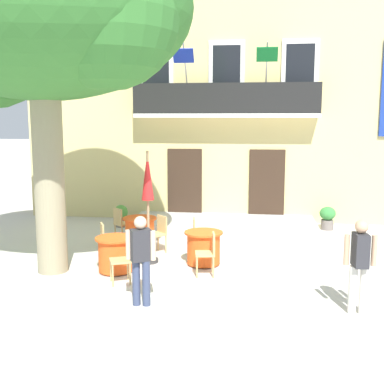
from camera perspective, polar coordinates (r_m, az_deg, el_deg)
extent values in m
plane|color=beige|center=(10.72, 0.35, -9.01)|extent=(120.00, 120.00, 0.00)
cube|color=#DBC67F|center=(17.15, 4.49, 10.37)|extent=(13.00, 4.00, 7.50)
cube|color=#332319|center=(15.40, -0.86, 0.87)|extent=(1.10, 0.08, 2.30)
cube|color=#332319|center=(15.25, 8.85, 0.69)|extent=(1.10, 0.08, 2.30)
cube|color=silver|center=(15.46, -4.30, 13.88)|extent=(1.10, 0.08, 1.90)
cube|color=black|center=(15.43, -4.32, 13.89)|extent=(0.84, 0.04, 1.60)
cube|color=silver|center=(15.17, 4.12, 13.98)|extent=(1.10, 0.08, 1.90)
cube|color=black|center=(15.14, 4.11, 13.99)|extent=(0.84, 0.04, 1.60)
cube|color=silver|center=(15.20, 12.67, 13.79)|extent=(1.10, 0.08, 1.90)
cube|color=black|center=(15.17, 12.68, 13.80)|extent=(0.84, 0.04, 1.60)
cube|color=silver|center=(14.82, 3.99, 9.03)|extent=(5.60, 0.65, 0.12)
cube|color=black|center=(14.54, 3.94, 11.05)|extent=(5.60, 0.06, 0.90)
cylinder|color=#B2B2B7|center=(14.85, -0.77, 14.51)|extent=(0.04, 0.95, 1.33)
cube|color=#192D9E|center=(14.44, -1.04, 15.86)|extent=(0.60, 0.29, 0.38)
cylinder|color=#B2B2B7|center=(14.70, 8.84, 14.46)|extent=(0.04, 0.95, 1.33)
cube|color=#146B2D|center=(14.28, 8.91, 15.84)|extent=(0.60, 0.29, 0.38)
cylinder|color=slate|center=(15.17, -4.83, 9.72)|extent=(0.29, 0.29, 0.25)
ellipsoid|color=#38843D|center=(15.17, -4.84, 10.73)|extent=(0.37, 0.37, 0.29)
cylinder|color=#47423D|center=(14.85, 4.01, 9.73)|extent=(0.26, 0.26, 0.24)
ellipsoid|color=#38843D|center=(14.86, 4.02, 10.89)|extent=(0.34, 0.34, 0.36)
cylinder|color=slate|center=(14.89, 13.00, 9.61)|extent=(0.30, 0.30, 0.28)
ellipsoid|color=#38843D|center=(14.90, 13.05, 10.96)|extent=(0.38, 0.38, 0.42)
cube|color=silver|center=(14.43, 3.67, -3.83)|extent=(5.45, 2.15, 0.25)
cylinder|color=gray|center=(10.53, -16.56, 0.83)|extent=(0.63, 0.63, 3.77)
ellipsoid|color=#33702D|center=(10.66, -17.45, 20.14)|extent=(6.10, 5.49, 3.66)
sphere|color=#33702D|center=(9.51, -10.11, 19.96)|extent=(2.74, 2.74, 2.74)
cylinder|color=#EA561E|center=(10.86, 1.38, -6.73)|extent=(0.74, 0.74, 0.68)
cylinder|color=#EA561E|center=(10.76, 1.38, -4.83)|extent=(0.86, 0.86, 0.04)
cylinder|color=#2D2823|center=(10.96, 1.37, -8.52)|extent=(0.44, 0.44, 0.03)
cylinder|color=tan|center=(10.01, 0.60, -8.95)|extent=(0.04, 0.04, 0.45)
cylinder|color=tan|center=(10.33, 0.55, -8.38)|extent=(0.04, 0.04, 0.45)
cylinder|color=tan|center=(10.03, 2.57, -8.93)|extent=(0.04, 0.04, 0.45)
cylinder|color=tan|center=(10.35, 2.45, -8.36)|extent=(0.04, 0.04, 0.45)
cube|color=tan|center=(10.11, 1.55, -7.33)|extent=(0.45, 0.45, 0.04)
cube|color=tan|center=(10.05, 2.58, -6.06)|extent=(0.09, 0.38, 0.42)
cylinder|color=tan|center=(11.79, 1.93, -6.20)|extent=(0.04, 0.04, 0.45)
cylinder|color=tan|center=(11.46, 2.05, -6.64)|extent=(0.04, 0.04, 0.45)
cylinder|color=tan|center=(11.77, 0.27, -6.22)|extent=(0.04, 0.04, 0.45)
cylinder|color=tan|center=(11.44, 0.34, -6.66)|extent=(0.04, 0.04, 0.45)
cube|color=tan|center=(11.55, 1.15, -5.26)|extent=(0.46, 0.46, 0.04)
cube|color=tan|center=(11.49, 0.26, -4.15)|extent=(0.10, 0.38, 0.42)
cylinder|color=#EA561E|center=(12.40, -6.20, -4.80)|extent=(0.74, 0.74, 0.68)
cylinder|color=#EA561E|center=(12.32, -6.23, -3.13)|extent=(0.86, 0.86, 0.04)
cylinder|color=#2D2823|center=(12.49, -6.17, -6.38)|extent=(0.44, 0.44, 0.03)
cylinder|color=tan|center=(11.60, -4.50, -6.48)|extent=(0.04, 0.04, 0.45)
cylinder|color=tan|center=(11.88, -5.41, -6.13)|extent=(0.04, 0.04, 0.45)
cylinder|color=tan|center=(11.78, -3.11, -6.22)|extent=(0.04, 0.04, 0.45)
cylinder|color=tan|center=(12.05, -4.04, -5.88)|extent=(0.04, 0.04, 0.45)
cube|color=tan|center=(11.77, -4.28, -5.02)|extent=(0.57, 0.57, 0.04)
cube|color=tan|center=(11.81, -3.57, -3.81)|extent=(0.30, 0.30, 0.42)
cylinder|color=tan|center=(13.27, -7.85, -4.57)|extent=(0.04, 0.04, 0.45)
cylinder|color=tan|center=(13.00, -7.03, -4.84)|extent=(0.04, 0.04, 0.45)
cylinder|color=tan|center=(13.10, -9.11, -4.78)|extent=(0.04, 0.04, 0.45)
cylinder|color=tan|center=(12.82, -8.30, -5.06)|extent=(0.04, 0.04, 0.45)
cube|color=tan|center=(12.99, -8.10, -3.76)|extent=(0.56, 0.56, 0.04)
cube|color=tan|center=(12.85, -8.79, -2.87)|extent=(0.31, 0.28, 0.42)
cylinder|color=#EA561E|center=(10.49, -9.03, -7.40)|extent=(0.74, 0.74, 0.68)
cylinder|color=#EA561E|center=(10.39, -9.08, -5.44)|extent=(0.86, 0.86, 0.04)
cylinder|color=#2D2823|center=(10.60, -8.99, -9.24)|extent=(0.44, 0.44, 0.03)
cylinder|color=tan|center=(11.43, -8.89, -6.79)|extent=(0.04, 0.04, 0.45)
cylinder|color=tan|center=(11.11, -8.61, -7.25)|extent=(0.04, 0.04, 0.45)
cylinder|color=tan|center=(11.39, -10.59, -6.90)|extent=(0.04, 0.04, 0.45)
cylinder|color=tan|center=(11.06, -10.36, -7.36)|extent=(0.04, 0.04, 0.45)
cube|color=tan|center=(11.18, -9.65, -5.86)|extent=(0.53, 0.53, 0.04)
cube|color=tan|center=(11.10, -10.60, -4.77)|extent=(0.20, 0.36, 0.42)
cylinder|color=tan|center=(9.64, -9.37, -9.77)|extent=(0.04, 0.04, 0.45)
cylinder|color=tan|center=(9.97, -9.60, -9.16)|extent=(0.04, 0.04, 0.45)
cylinder|color=tan|center=(9.68, -7.34, -9.65)|extent=(0.04, 0.04, 0.45)
cylinder|color=tan|center=(10.00, -7.64, -9.05)|extent=(0.04, 0.04, 0.45)
cube|color=tan|center=(9.75, -8.52, -8.04)|extent=(0.53, 0.53, 0.04)
cube|color=tan|center=(9.71, -7.49, -6.67)|extent=(0.19, 0.37, 0.42)
cylinder|color=#997A56|center=(10.88, -5.24, -1.84)|extent=(0.06, 0.06, 2.55)
cylinder|color=#333333|center=(11.17, -5.15, -8.08)|extent=(0.44, 0.44, 0.08)
cone|color=#B21E1E|center=(10.77, -5.29, 1.95)|extent=(0.28, 0.28, 1.10)
cylinder|color=slate|center=(14.77, -8.39, -3.64)|extent=(0.32, 0.32, 0.23)
ellipsoid|color=#4C8E38|center=(14.70, -8.42, -2.37)|extent=(0.41, 0.41, 0.43)
cylinder|color=slate|center=(14.78, 15.74, -3.75)|extent=(0.36, 0.36, 0.29)
ellipsoid|color=#38843D|center=(14.71, 15.80, -2.45)|extent=(0.47, 0.47, 0.39)
cylinder|color=#384260|center=(8.65, -6.63, -10.64)|extent=(0.14, 0.14, 0.81)
cylinder|color=#384260|center=(8.61, -5.45, -10.72)|extent=(0.14, 0.14, 0.81)
cube|color=#2D2D33|center=(8.43, -6.11, -6.27)|extent=(0.40, 0.36, 0.56)
sphere|color=beige|center=(8.33, -6.16, -3.61)|extent=(0.22, 0.22, 0.22)
cylinder|color=beige|center=(8.48, -7.57, -6.20)|extent=(0.09, 0.09, 0.52)
cylinder|color=beige|center=(8.38, -4.64, -6.34)|extent=(0.09, 0.09, 0.52)
cylinder|color=silver|center=(8.67, 18.52, -10.96)|extent=(0.14, 0.14, 0.83)
cylinder|color=silver|center=(8.71, 19.70, -10.93)|extent=(0.14, 0.14, 0.83)
cube|color=#2D2D33|center=(8.49, 19.35, -6.52)|extent=(0.25, 0.36, 0.56)
sphere|color=tan|center=(8.39, 19.49, -3.88)|extent=(0.22, 0.22, 0.22)
cylinder|color=tan|center=(8.44, 17.88, -6.52)|extent=(0.09, 0.09, 0.52)
cylinder|color=tan|center=(8.53, 20.80, -6.51)|extent=(0.09, 0.09, 0.52)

